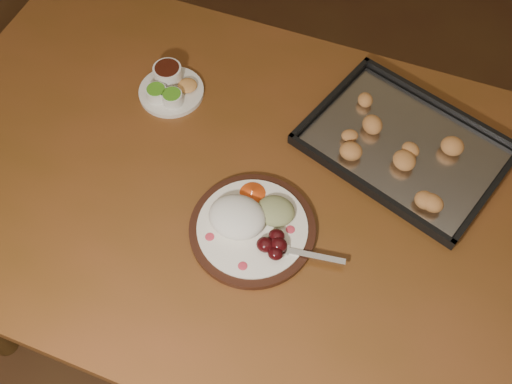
% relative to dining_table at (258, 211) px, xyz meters
% --- Properties ---
extents(dining_table, '(1.50, 0.90, 0.75)m').
position_rel_dining_table_xyz_m(dining_table, '(0.00, 0.00, 0.00)').
color(dining_table, brown).
rests_on(dining_table, ground).
extents(dinner_plate, '(0.31, 0.25, 0.06)m').
position_rel_dining_table_xyz_m(dinner_plate, '(0.02, -0.09, 0.12)').
color(dinner_plate, black).
rests_on(dinner_plate, dining_table).
extents(condiment_saucer, '(0.15, 0.15, 0.05)m').
position_rel_dining_table_xyz_m(condiment_saucer, '(-0.28, 0.17, 0.12)').
color(condiment_saucer, silver).
rests_on(condiment_saucer, dining_table).
extents(baking_tray, '(0.47, 0.41, 0.04)m').
position_rel_dining_table_xyz_m(baking_tray, '(0.25, 0.20, 0.11)').
color(baking_tray, black).
rests_on(baking_tray, dining_table).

